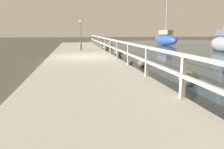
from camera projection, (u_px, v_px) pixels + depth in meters
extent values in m
plane|color=#4C473D|center=(82.00, 62.00, 13.17)|extent=(120.00, 120.00, 0.00)
cube|color=beige|center=(82.00, 60.00, 13.14)|extent=(4.03, 36.00, 0.34)
cube|color=beige|center=(183.00, 76.00, 4.90)|extent=(0.10, 0.10, 1.02)
cube|color=beige|center=(147.00, 61.00, 7.31)|extent=(0.10, 0.10, 1.02)
cube|color=beige|center=(129.00, 54.00, 9.71)|extent=(0.10, 0.10, 1.02)
cube|color=beige|center=(118.00, 49.00, 12.12)|extent=(0.10, 0.10, 1.02)
cube|color=beige|center=(110.00, 46.00, 14.53)|extent=(0.10, 0.10, 1.02)
cube|color=beige|center=(105.00, 44.00, 16.94)|extent=(0.10, 0.10, 1.02)
cube|color=beige|center=(101.00, 43.00, 19.35)|extent=(0.10, 0.10, 1.02)
cube|color=beige|center=(98.00, 42.00, 21.76)|extent=(0.10, 0.10, 1.02)
cube|color=beige|center=(95.00, 41.00, 24.17)|extent=(0.10, 0.10, 1.02)
cube|color=beige|center=(93.00, 40.00, 26.57)|extent=(0.10, 0.10, 1.02)
cube|color=beige|center=(92.00, 39.00, 28.98)|extent=(0.10, 0.10, 1.02)
cube|color=beige|center=(114.00, 40.00, 13.24)|extent=(0.09, 32.50, 0.08)
cube|color=beige|center=(114.00, 48.00, 13.33)|extent=(0.09, 32.50, 0.08)
ellipsoid|color=gray|center=(110.00, 45.00, 25.41)|extent=(0.73, 0.66, 0.55)
ellipsoid|color=gray|center=(130.00, 62.00, 12.31)|extent=(0.40, 0.36, 0.30)
ellipsoid|color=slate|center=(118.00, 52.00, 16.80)|extent=(0.67, 0.60, 0.50)
ellipsoid|color=gray|center=(106.00, 48.00, 21.33)|extent=(0.63, 0.57, 0.47)
ellipsoid|color=slate|center=(143.00, 63.00, 11.52)|extent=(0.51, 0.46, 0.38)
ellipsoid|color=slate|center=(189.00, 79.00, 7.43)|extent=(0.69, 0.62, 0.52)
cylinder|color=gray|center=(81.00, 48.00, 17.60)|extent=(0.26, 0.26, 0.37)
sphere|color=gray|center=(81.00, 45.00, 17.56)|extent=(0.23, 0.23, 0.23)
cylinder|color=#514C47|center=(81.00, 34.00, 22.83)|extent=(0.07, 0.07, 2.41)
sphere|color=beige|center=(81.00, 21.00, 22.57)|extent=(0.28, 0.28, 0.28)
ellipsoid|color=gray|center=(224.00, 44.00, 19.98)|extent=(1.61, 3.12, 1.45)
ellipsoid|color=black|center=(223.00, 40.00, 28.71)|extent=(1.16, 3.96, 1.49)
cube|color=#9E937F|center=(224.00, 32.00, 28.51)|extent=(0.75, 1.08, 0.53)
ellipsoid|color=#2D4C9E|center=(165.00, 40.00, 29.62)|extent=(2.00, 5.37, 1.43)
cube|color=#9E937F|center=(166.00, 32.00, 29.42)|extent=(1.18, 2.34, 0.57)
cylinder|color=silver|center=(167.00, 9.00, 28.84)|extent=(0.09, 0.09, 6.56)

